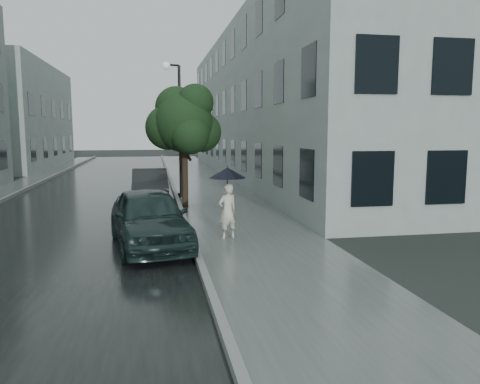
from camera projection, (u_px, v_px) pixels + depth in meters
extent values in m
plane|color=black|center=(266.00, 257.00, 10.76)|extent=(120.00, 120.00, 0.00)
cube|color=slate|center=(212.00, 191.00, 22.50)|extent=(3.50, 60.00, 0.01)
cube|color=slate|center=(174.00, 190.00, 22.16)|extent=(0.15, 60.00, 0.15)
cube|color=black|center=(97.00, 193.00, 21.54)|extent=(6.85, 60.00, 0.00)
cube|color=slate|center=(16.00, 194.00, 20.89)|extent=(0.15, 60.00, 0.15)
cube|color=#94A29B|center=(278.00, 105.00, 30.17)|extent=(7.00, 36.00, 9.00)
cube|color=black|center=(225.00, 104.00, 29.54)|extent=(0.08, 32.40, 7.20)
cube|color=#94A29B|center=(7.00, 116.00, 36.97)|extent=(7.00, 18.00, 8.00)
cube|color=black|center=(53.00, 116.00, 37.60)|extent=(0.08, 16.20, 6.40)
imported|color=beige|center=(228.00, 211.00, 12.51)|extent=(0.63, 0.53, 1.48)
cylinder|color=black|center=(227.00, 190.00, 12.40)|extent=(0.02, 0.02, 0.64)
cone|color=black|center=(227.00, 173.00, 12.34)|extent=(1.27, 1.27, 0.28)
cylinder|color=black|center=(227.00, 167.00, 12.32)|extent=(0.02, 0.02, 0.08)
cylinder|color=black|center=(227.00, 203.00, 12.45)|extent=(0.03, 0.03, 0.06)
cylinder|color=#332619|center=(185.00, 177.00, 17.53)|extent=(0.23, 0.23, 2.32)
sphere|color=#1D3E1C|center=(184.00, 123.00, 17.27)|extent=(2.17, 2.17, 2.17)
sphere|color=#1D3E1C|center=(202.00, 132.00, 17.68)|extent=(1.50, 1.50, 1.50)
sphere|color=#1D3E1C|center=(168.00, 128.00, 17.51)|extent=(1.67, 1.67, 1.67)
sphere|color=#1D3E1C|center=(190.00, 135.00, 16.78)|extent=(1.41, 1.41, 1.41)
sphere|color=#1D3E1C|center=(176.00, 107.00, 17.63)|extent=(1.59, 1.59, 1.59)
sphere|color=#1D3E1C|center=(195.00, 102.00, 17.08)|extent=(1.35, 1.35, 1.35)
cylinder|color=black|center=(180.00, 133.00, 19.90)|extent=(0.12, 0.12, 5.58)
cylinder|color=black|center=(181.00, 195.00, 20.26)|extent=(0.28, 0.28, 0.20)
cylinder|color=black|center=(173.00, 65.00, 19.42)|extent=(0.50, 0.22, 0.08)
sphere|color=silver|center=(166.00, 66.00, 19.30)|extent=(0.32, 0.32, 0.32)
imported|color=#192A2A|center=(149.00, 218.00, 11.65)|extent=(2.35, 4.48, 1.46)
imported|color=black|center=(150.00, 185.00, 19.19)|extent=(1.47, 4.03, 1.32)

